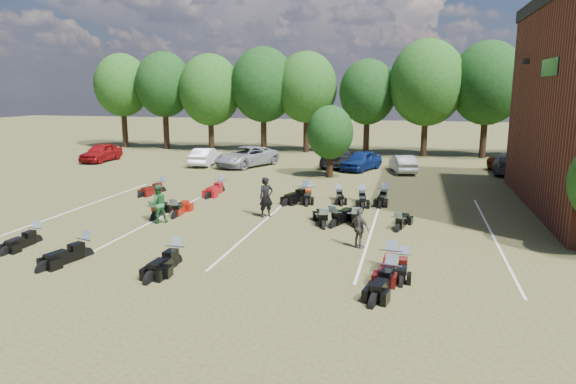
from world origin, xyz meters
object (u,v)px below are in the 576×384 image
(person_green, at_px, (158,204))
(motorcycle_14, at_px, (162,192))
(car_4, at_px, (361,160))
(motorcycle_7, at_px, (175,218))
(motorcycle_0, at_px, (36,242))
(motorcycle_3, at_px, (176,264))
(person_grey, at_px, (360,228))
(car_0, at_px, (101,152))
(person_black, at_px, (266,197))

(person_green, height_order, motorcycle_14, person_green)
(car_4, distance_m, motorcycle_7, 18.08)
(car_4, bearing_deg, motorcycle_0, -94.96)
(motorcycle_14, bearing_deg, person_green, -49.01)
(motorcycle_7, bearing_deg, motorcycle_3, 111.73)
(person_grey, height_order, motorcycle_3, person_grey)
(person_grey, distance_m, motorcycle_0, 12.90)
(motorcycle_0, distance_m, motorcycle_3, 6.68)
(car_0, xyz_separation_m, motorcycle_14, (11.03, -10.56, -0.76))
(person_black, height_order, motorcycle_14, person_black)
(motorcycle_0, relative_size, motorcycle_14, 0.96)
(car_0, relative_size, motorcycle_7, 1.91)
(motorcycle_7, bearing_deg, person_black, -168.79)
(person_black, distance_m, motorcycle_14, 8.90)
(motorcycle_0, distance_m, motorcycle_14, 10.49)
(motorcycle_7, bearing_deg, person_green, 68.65)
(person_green, xyz_separation_m, motorcycle_7, (0.31, 1.03, -0.89))
(person_green, bearing_deg, motorcycle_0, 11.38)
(motorcycle_0, bearing_deg, person_grey, 11.46)
(car_0, height_order, motorcycle_14, car_0)
(car_0, relative_size, car_4, 1.04)
(person_green, height_order, motorcycle_3, person_green)
(car_4, xyz_separation_m, person_grey, (1.91, -19.19, 0.06))
(motorcycle_3, bearing_deg, motorcycle_7, 118.23)
(person_black, distance_m, motorcycle_7, 4.47)
(person_grey, bearing_deg, person_black, 1.12)
(person_green, height_order, motorcycle_7, person_green)
(person_grey, height_order, motorcycle_14, person_grey)
(car_4, xyz_separation_m, motorcycle_0, (-10.74, -21.61, -0.73))
(car_4, relative_size, person_green, 2.41)
(car_4, height_order, person_grey, person_grey)
(person_black, height_order, motorcycle_3, person_black)
(motorcycle_14, bearing_deg, car_0, 150.84)
(car_0, bearing_deg, person_green, -51.35)
(car_4, relative_size, person_grey, 2.70)
(car_0, height_order, motorcycle_7, car_0)
(person_green, distance_m, motorcycle_14, 7.32)
(car_0, distance_m, motorcycle_3, 28.24)
(person_grey, relative_size, motorcycle_3, 0.65)
(car_4, relative_size, motorcycle_0, 1.98)
(motorcycle_14, bearing_deg, motorcycle_7, -42.53)
(person_grey, relative_size, motorcycle_7, 0.68)
(motorcycle_7, bearing_deg, car_4, -117.92)
(person_green, relative_size, motorcycle_14, 0.79)
(person_grey, bearing_deg, car_4, -45.19)
(motorcycle_0, distance_m, motorcycle_7, 6.18)
(motorcycle_3, relative_size, motorcycle_14, 1.08)
(person_black, bearing_deg, motorcycle_3, -136.91)
(person_black, xyz_separation_m, motorcycle_14, (-7.73, 4.29, -0.96))
(car_0, relative_size, person_black, 2.32)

